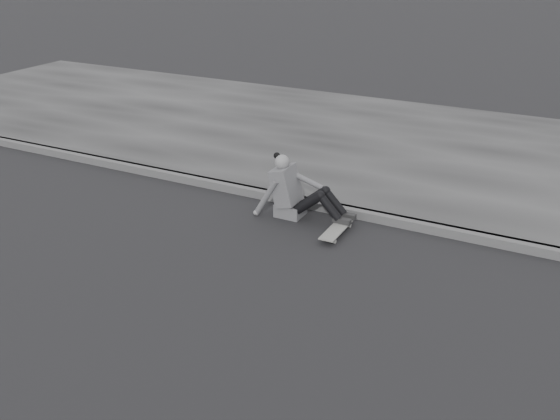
{
  "coord_description": "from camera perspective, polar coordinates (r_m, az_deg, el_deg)",
  "views": [
    {
      "loc": [
        2.11,
        -4.83,
        3.61
      ],
      "look_at": [
        -1.05,
        1.32,
        0.5
      ],
      "focal_mm": 40.0,
      "sensor_mm": 36.0,
      "label": 1
    }
  ],
  "objects": [
    {
      "name": "skateboard",
      "position": [
        8.11,
        5.25,
        -1.75
      ],
      "size": [
        0.2,
        0.78,
        0.09
      ],
      "color": "#969691",
      "rests_on": "ground"
    },
    {
      "name": "ground",
      "position": [
        6.39,
        3.01,
        -10.22
      ],
      "size": [
        80.0,
        80.0,
        0.0
      ],
      "primitive_type": "plane",
      "color": "black",
      "rests_on": "ground"
    },
    {
      "name": "seated_woman",
      "position": [
        8.46,
        1.36,
        1.66
      ],
      "size": [
        1.38,
        0.46,
        0.88
      ],
      "color": "#57575A",
      "rests_on": "ground"
    },
    {
      "name": "curb",
      "position": [
        8.48,
        10.24,
        -0.91
      ],
      "size": [
        24.0,
        0.16,
        0.12
      ],
      "primitive_type": "cube",
      "color": "#505050",
      "rests_on": "ground"
    },
    {
      "name": "sidewalk",
      "position": [
        11.22,
        14.97,
        4.96
      ],
      "size": [
        24.0,
        6.0,
        0.12
      ],
      "primitive_type": "cube",
      "color": "#343434",
      "rests_on": "ground"
    }
  ]
}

